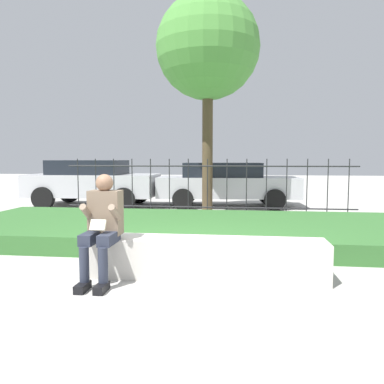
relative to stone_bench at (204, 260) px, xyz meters
name	(u,v)px	position (x,y,z in m)	size (l,w,h in m)	color
ground_plane	(179,276)	(-0.32, 0.00, -0.22)	(60.00, 60.00, 0.00)	#B2AFA8
stone_bench	(204,260)	(0.00, 0.00, 0.00)	(2.97, 0.50, 0.49)	beige
person_seated_reader	(102,223)	(-1.19, -0.29, 0.49)	(0.42, 0.73, 1.29)	black
grass_berm	(198,229)	(-0.32, 2.36, -0.07)	(9.05, 3.32, 0.30)	#33662D
iron_fence	(207,188)	(-0.32, 4.51, 0.55)	(7.05, 0.03, 1.48)	#232326
car_parked_left	(93,181)	(-4.08, 6.66, 0.55)	(3.95, 2.04, 1.43)	#B7B7BC
car_parked_center	(226,183)	(0.06, 7.06, 0.51)	(4.35, 2.00, 1.36)	#B7B7BC
tree_behind_fence	(208,48)	(-0.40, 5.47, 4.12)	(2.71, 2.71, 5.73)	#4C3D28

